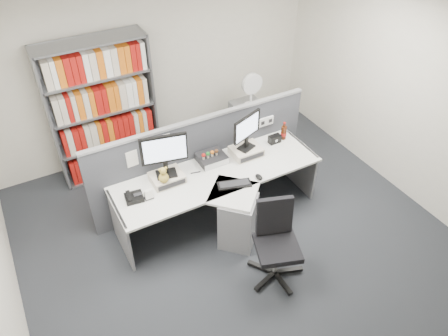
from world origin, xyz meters
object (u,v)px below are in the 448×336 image
filing_cabinet (250,126)px  desk_fan (252,86)px  monitor_left (164,152)px  shelving_unit (103,112)px  monitor_right (247,129)px  desk_phone (134,197)px  office_chair (276,239)px  desk (226,200)px  desk_calendar (149,195)px  keyboard (234,184)px  speaker (275,139)px  cola_bottle (284,133)px  mouse (259,177)px  desktop_pc (212,158)px

filing_cabinet → desk_fan: size_ratio=1.29×
monitor_left → shelving_unit: 1.51m
monitor_left → monitor_right: bearing=-0.0°
desk_phone → office_chair: (1.19, -1.14, -0.23)m
monitor_left → desk_phone: (-0.46, -0.12, -0.40)m
desk → desk_calendar: desk_calendar is taller
desk_fan → keyboard: bearing=-127.6°
desk_fan → desk_calendar: bearing=-150.3°
desk_calendar → shelving_unit: 1.66m
desk_phone → speaker: bearing=4.5°
filing_cabinet → shelving_unit: bearing=167.9°
desk_calendar → speaker: (1.87, 0.22, 0.00)m
monitor_right → keyboard: 0.73m
desk_phone → shelving_unit: bearing=84.4°
office_chair → desk_fan: bearing=64.9°
keyboard → office_chair: office_chair is taller
monitor_left → keyboard: bearing=-34.2°
keyboard → desk_calendar: desk_calendar is taller
desk_calendar → office_chair: (1.03, -1.07, -0.25)m
speaker → desk_phone: bearing=-175.5°
cola_bottle → filing_cabinet: bearing=85.6°
desk → monitor_right: 0.91m
mouse → speaker: (0.58, 0.53, 0.03)m
desktop_pc → filing_cabinet: size_ratio=0.49×
desktop_pc → office_chair: (0.09, -1.34, -0.24)m
desk → monitor_right: (0.50, 0.38, 0.65)m
desktop_pc → desk_calendar: 0.98m
mouse → desk_phone: desk_phone is taller
desk → monitor_left: (-0.59, 0.38, 0.69)m
office_chair → monitor_left: bearing=120.2°
monitor_left → cola_bottle: size_ratio=2.16×
filing_cabinet → speaker: bearing=-103.2°
mouse → office_chair: office_chair is taller
shelving_unit → filing_cabinet: shelving_unit is taller
cola_bottle → shelving_unit: shelving_unit is taller
mouse → office_chair: size_ratio=0.12×
desk_phone → desk_fan: 2.54m
speaker → shelving_unit: size_ratio=0.08×
speaker → cola_bottle: cola_bottle is taller
desk_phone → filing_cabinet: size_ratio=0.32×
desk → keyboard: bearing=-44.2°
desk_calendar → desk_fan: bearing=29.7°
monitor_left → desk_fan: size_ratio=1.02×
desk_fan → office_chair: (-1.06, -2.27, -0.52)m
desk_phone → desk_calendar: (0.16, -0.07, 0.02)m
desk_phone → desk_calendar: size_ratio=1.82×
mouse → desk_phone: 1.49m
desk → speaker: 1.11m
desktop_pc → desk_fan: 1.51m
keyboard → cola_bottle: size_ratio=1.66×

